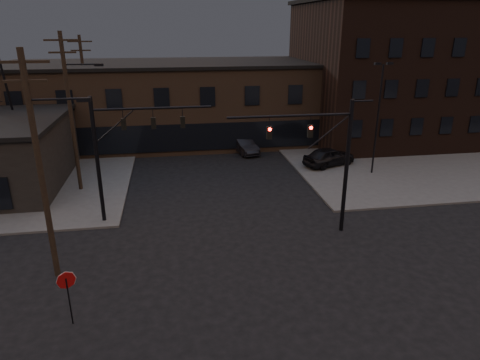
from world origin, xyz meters
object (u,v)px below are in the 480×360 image
(traffic_signal_far, at_px, (118,145))
(stop_sign, at_px, (67,286))
(traffic_signal_near, at_px, (329,154))
(parked_car_lot_b, at_px, (358,143))
(parked_car_lot_a, at_px, (329,156))
(car_crossing, at_px, (244,145))

(traffic_signal_far, relative_size, stop_sign, 3.23)
(traffic_signal_near, xyz_separation_m, parked_car_lot_b, (9.44, 16.47, -4.17))
(parked_car_lot_a, height_order, car_crossing, parked_car_lot_a)
(traffic_signal_far, relative_size, parked_car_lot_a, 1.67)
(traffic_signal_far, xyz_separation_m, parked_car_lot_b, (21.52, 12.97, -4.25))
(traffic_signal_far, bearing_deg, traffic_signal_near, -16.17)
(traffic_signal_near, relative_size, stop_sign, 3.23)
(traffic_signal_near, xyz_separation_m, traffic_signal_far, (-12.07, 3.50, 0.08))
(traffic_signal_near, relative_size, parked_car_lot_a, 1.67)
(traffic_signal_near, xyz_separation_m, stop_sign, (-13.36, -6.49, -3.09))
(traffic_signal_near, bearing_deg, parked_car_lot_a, 68.41)
(parked_car_lot_b, xyz_separation_m, car_crossing, (-11.36, 1.13, -0.02))
(traffic_signal_far, height_order, parked_car_lot_b, traffic_signal_far)
(parked_car_lot_b, relative_size, car_crossing, 0.93)
(traffic_signal_near, distance_m, parked_car_lot_a, 13.47)
(stop_sign, xyz_separation_m, parked_car_lot_a, (18.09, 18.46, -0.88))
(parked_car_lot_a, bearing_deg, car_crossing, 28.77)
(parked_car_lot_b, bearing_deg, traffic_signal_far, 138.30)
(car_crossing, bearing_deg, parked_car_lot_b, -19.31)
(traffic_signal_near, height_order, stop_sign, traffic_signal_near)
(traffic_signal_far, distance_m, parked_car_lot_b, 25.48)
(parked_car_lot_b, bearing_deg, car_crossing, 101.51)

